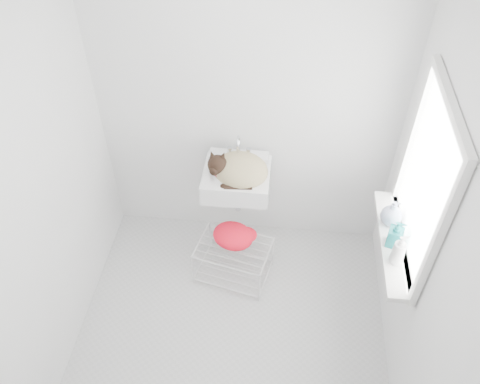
# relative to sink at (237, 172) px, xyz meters

# --- Properties ---
(floor) EXTENTS (2.20, 2.00, 0.02)m
(floor) POSITION_rel_sink_xyz_m (0.05, -0.74, -0.85)
(floor) COLOR #B3B3B3
(floor) RESTS_ON ground
(back_wall) EXTENTS (2.20, 0.02, 2.50)m
(back_wall) POSITION_rel_sink_xyz_m (0.05, 0.26, 0.40)
(back_wall) COLOR white
(back_wall) RESTS_ON ground
(right_wall) EXTENTS (0.02, 2.00, 2.50)m
(right_wall) POSITION_rel_sink_xyz_m (1.15, -0.74, 0.40)
(right_wall) COLOR white
(right_wall) RESTS_ON ground
(left_wall) EXTENTS (0.02, 2.00, 2.50)m
(left_wall) POSITION_rel_sink_xyz_m (-1.05, -0.74, 0.40)
(left_wall) COLOR white
(left_wall) RESTS_ON ground
(window_glass) EXTENTS (0.01, 0.80, 1.00)m
(window_glass) POSITION_rel_sink_xyz_m (1.13, -0.54, 0.50)
(window_glass) COLOR white
(window_glass) RESTS_ON right_wall
(window_frame) EXTENTS (0.04, 0.90, 1.10)m
(window_frame) POSITION_rel_sink_xyz_m (1.12, -0.54, 0.50)
(window_frame) COLOR white
(window_frame) RESTS_ON right_wall
(windowsill) EXTENTS (0.16, 0.88, 0.04)m
(windowsill) POSITION_rel_sink_xyz_m (1.06, -0.54, -0.02)
(windowsill) COLOR white
(windowsill) RESTS_ON right_wall
(sink) EXTENTS (0.49, 0.42, 0.19)m
(sink) POSITION_rel_sink_xyz_m (0.00, 0.00, 0.00)
(sink) COLOR white
(sink) RESTS_ON back_wall
(faucet) EXTENTS (0.18, 0.12, 0.18)m
(faucet) POSITION_rel_sink_xyz_m (-0.00, 0.18, 0.14)
(faucet) COLOR silver
(faucet) RESTS_ON sink
(cat) EXTENTS (0.45, 0.39, 0.26)m
(cat) POSITION_rel_sink_xyz_m (0.01, -0.02, 0.04)
(cat) COLOR tan
(cat) RESTS_ON sink
(wire_rack) EXTENTS (0.61, 0.48, 0.32)m
(wire_rack) POSITION_rel_sink_xyz_m (0.00, -0.27, -0.70)
(wire_rack) COLOR silver
(wire_rack) RESTS_ON floor
(towel) EXTENTS (0.38, 0.33, 0.13)m
(towel) POSITION_rel_sink_xyz_m (-0.01, -0.22, -0.50)
(towel) COLOR #FB180E
(towel) RESTS_ON wire_rack
(bottle_a) EXTENTS (0.09, 0.09, 0.19)m
(bottle_a) POSITION_rel_sink_xyz_m (1.05, -0.71, 0.00)
(bottle_a) COLOR white
(bottle_a) RESTS_ON windowsill
(bottle_b) EXTENTS (0.11, 0.11, 0.20)m
(bottle_b) POSITION_rel_sink_xyz_m (1.05, -0.57, 0.00)
(bottle_b) COLOR #147476
(bottle_b) RESTS_ON windowsill
(bottle_c) EXTENTS (0.16, 0.16, 0.18)m
(bottle_c) POSITION_rel_sink_xyz_m (1.05, -0.39, 0.00)
(bottle_c) COLOR #A8B3D2
(bottle_c) RESTS_ON windowsill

